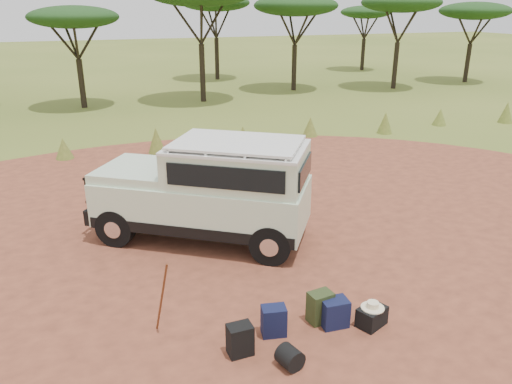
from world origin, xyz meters
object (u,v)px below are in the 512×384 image
object	(u,v)px
backpack_navy	(274,321)
backpack_olive	(320,307)
walking_staff	(162,298)
safari_vehicle	(209,192)
duffel_navy	(334,313)
hard_case	(372,317)
backpack_black	(240,340)

from	to	relation	value
backpack_navy	backpack_olive	xyz separation A→B (m)	(0.83, 0.06, 0.02)
walking_staff	backpack_olive	world-z (taller)	walking_staff
safari_vehicle	duffel_navy	size ratio (longest dim) A/B	10.16
backpack_navy	safari_vehicle	bearing A→B (deg)	101.10
duffel_navy	backpack_navy	bearing A→B (deg)	176.94
duffel_navy	hard_case	bearing A→B (deg)	-16.63
walking_staff	hard_case	size ratio (longest dim) A/B	3.02
backpack_navy	duffel_navy	bearing A→B (deg)	4.08
backpack_navy	duffel_navy	xyz separation A→B (m)	(0.99, -0.12, -0.01)
safari_vehicle	walking_staff	xyz separation A→B (m)	(-1.58, -3.05, -0.42)
backpack_olive	safari_vehicle	bearing A→B (deg)	95.72
backpack_navy	duffel_navy	world-z (taller)	backpack_navy
backpack_olive	hard_case	distance (m)	0.83
walking_staff	duffel_navy	world-z (taller)	walking_staff
backpack_navy	hard_case	size ratio (longest dim) A/B	1.07
hard_case	duffel_navy	bearing A→B (deg)	136.72
backpack_black	hard_case	xyz separation A→B (m)	(2.19, -0.07, -0.08)
safari_vehicle	duffel_navy	distance (m)	3.98
safari_vehicle	walking_staff	bearing A→B (deg)	-83.24
walking_staff	duffel_navy	xyz separation A→B (m)	(2.59, -0.70, -0.43)
backpack_black	duffel_navy	xyz separation A→B (m)	(1.63, 0.14, -0.01)
safari_vehicle	backpack_navy	xyz separation A→B (m)	(0.01, -3.64, -0.84)
safari_vehicle	walking_staff	distance (m)	3.46
safari_vehicle	backpack_olive	bearing A→B (deg)	-42.49
safari_vehicle	backpack_olive	distance (m)	3.76
backpack_olive	hard_case	world-z (taller)	backpack_olive
backpack_black	backpack_navy	distance (m)	0.69
backpack_navy	hard_case	xyz separation A→B (m)	(1.56, -0.33, -0.08)
backpack_navy	backpack_black	bearing A→B (deg)	-146.94
safari_vehicle	walking_staff	size ratio (longest dim) A/B	3.45
walking_staff	hard_case	xyz separation A→B (m)	(3.15, -0.91, -0.50)
hard_case	walking_staff	bearing A→B (deg)	140.91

